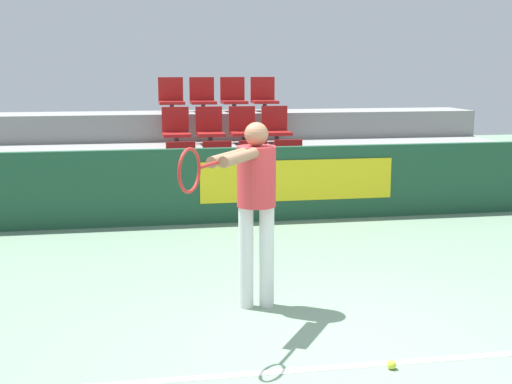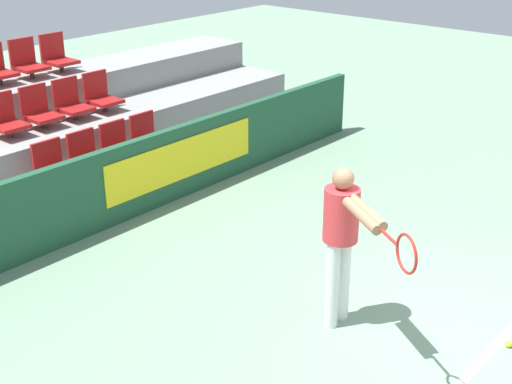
{
  "view_description": "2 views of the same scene",
  "coord_description": "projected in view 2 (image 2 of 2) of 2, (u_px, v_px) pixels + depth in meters",
  "views": [
    {
      "loc": [
        -1.54,
        -4.86,
        2.11
      ],
      "look_at": [
        -0.15,
        2.78,
        0.71
      ],
      "focal_mm": 50.0,
      "sensor_mm": 36.0,
      "label": 1
    },
    {
      "loc": [
        -5.5,
        -2.23,
        3.94
      ],
      "look_at": [
        -0.02,
        2.48,
        0.85
      ],
      "focal_mm": 50.0,
      "sensor_mm": 36.0,
      "label": 2
    }
  ],
  "objects": [
    {
      "name": "barrier_wall",
      "position": [
        141.0,
        176.0,
        9.22
      ],
      "size": [
        9.15,
        0.14,
        1.01
      ],
      "color": "#1E4C33",
      "rests_on": "ground"
    },
    {
      "name": "stadium_chair_6",
      "position": [
        71.0,
        102.0,
        10.19
      ],
      "size": [
        0.42,
        0.44,
        0.57
      ],
      "color": "#333333",
      "rests_on": "bleacher_tier_middle"
    },
    {
      "name": "tennis_player",
      "position": [
        344.0,
        232.0,
        6.57
      ],
      "size": [
        0.92,
        1.35,
        1.63
      ],
      "rotation": [
        0.0,
        0.0,
        -0.57
      ],
      "color": "silver",
      "rests_on": "ground"
    },
    {
      "name": "court_baseline",
      "position": [
        488.0,
        354.0,
        6.53
      ],
      "size": [
        5.46,
        0.08,
        0.01
      ],
      "color": "white",
      "rests_on": "ground"
    },
    {
      "name": "stadium_chair_10",
      "position": [
        27.0,
        62.0,
        10.63
      ],
      "size": [
        0.42,
        0.44,
        0.57
      ],
      "color": "#333333",
      "rests_on": "bleacher_tier_back"
    },
    {
      "name": "stadium_chair_5",
      "position": [
        39.0,
        110.0,
        9.82
      ],
      "size": [
        0.42,
        0.44,
        0.57
      ],
      "color": "#333333",
      "rests_on": "bleacher_tier_middle"
    },
    {
      "name": "stadium_chair_3",
      "position": [
        148.0,
        137.0,
        10.13
      ],
      "size": [
        0.42,
        0.44,
        0.57
      ],
      "color": "#333333",
      "rests_on": "bleacher_tier_front"
    },
    {
      "name": "stadium_chair_0",
      "position": [
        54.0,
        168.0,
        9.02
      ],
      "size": [
        0.42,
        0.44,
        0.57
      ],
      "color": "#333333",
      "rests_on": "bleacher_tier_front"
    },
    {
      "name": "tennis_ball",
      "position": [
        509.0,
        344.0,
        6.63
      ],
      "size": [
        0.07,
        0.07,
        0.07
      ],
      "color": "#CCDB33",
      "rests_on": "ground"
    },
    {
      "name": "stadium_chair_11",
      "position": [
        57.0,
        56.0,
        10.99
      ],
      "size": [
        0.42,
        0.44,
        0.57
      ],
      "color": "#333333",
      "rests_on": "bleacher_tier_back"
    },
    {
      "name": "stadium_chair_1",
      "position": [
        88.0,
        157.0,
        9.39
      ],
      "size": [
        0.42,
        0.44,
        0.57
      ],
      "color": "#333333",
      "rests_on": "bleacher_tier_front"
    },
    {
      "name": "stadium_chair_4",
      "position": [
        5.0,
        119.0,
        9.46
      ],
      "size": [
        0.42,
        0.44,
        0.57
      ],
      "color": "#333333",
      "rests_on": "bleacher_tier_middle"
    },
    {
      "name": "ground_plane",
      "position": [
        456.0,
        341.0,
        6.72
      ],
      "size": [
        30.0,
        30.0,
        0.0
      ],
      "primitive_type": "plane",
      "color": "gray"
    },
    {
      "name": "bleacher_tier_middle",
      "position": [
        66.0,
        154.0,
        10.2
      ],
      "size": [
        8.75,
        1.01,
        0.88
      ],
      "color": "gray",
      "rests_on": "ground"
    },
    {
      "name": "bleacher_tier_back",
      "position": [
        25.0,
        125.0,
        10.72
      ],
      "size": [
        8.75,
        1.01,
        1.32
      ],
      "color": "gray",
      "rests_on": "ground"
    },
    {
      "name": "bleacher_tier_front",
      "position": [
        112.0,
        185.0,
        9.68
      ],
      "size": [
        8.75,
        1.01,
        0.44
      ],
      "color": "gray",
      "rests_on": "ground"
    },
    {
      "name": "stadium_chair_2",
      "position": [
        119.0,
        147.0,
        9.76
      ],
      "size": [
        0.42,
        0.44,
        0.57
      ],
      "color": "#333333",
      "rests_on": "bleacher_tier_front"
    },
    {
      "name": "stadium_chair_7",
      "position": [
        101.0,
        95.0,
        10.56
      ],
      "size": [
        0.42,
        0.44,
        0.57
      ],
      "color": "#333333",
      "rests_on": "bleacher_tier_middle"
    }
  ]
}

